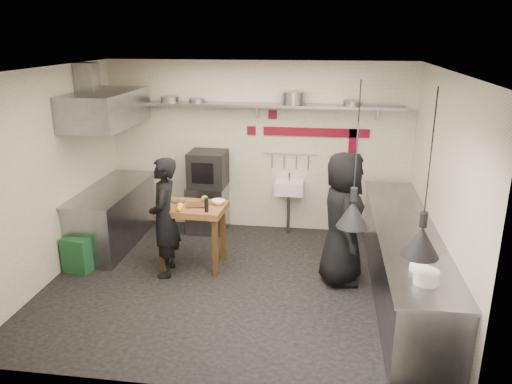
# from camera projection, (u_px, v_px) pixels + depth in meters

# --- Properties ---
(floor) EXTENTS (5.00, 5.00, 0.00)m
(floor) POSITION_uv_depth(u_px,v_px,m) (236.00, 283.00, 6.71)
(floor) COLOR black
(floor) RESTS_ON ground
(ceiling) EXTENTS (5.00, 5.00, 0.00)m
(ceiling) POSITION_uv_depth(u_px,v_px,m) (233.00, 70.00, 5.85)
(ceiling) COLOR beige
(ceiling) RESTS_ON floor
(wall_back) EXTENTS (5.00, 0.04, 2.80)m
(wall_back) POSITION_uv_depth(u_px,v_px,m) (258.00, 147.00, 8.25)
(wall_back) COLOR silver
(wall_back) RESTS_ON floor
(wall_front) EXTENTS (5.00, 0.04, 2.80)m
(wall_front) POSITION_uv_depth(u_px,v_px,m) (191.00, 254.00, 4.30)
(wall_front) COLOR silver
(wall_front) RESTS_ON floor
(wall_left) EXTENTS (0.04, 4.20, 2.80)m
(wall_left) POSITION_uv_depth(u_px,v_px,m) (49.00, 176.00, 6.61)
(wall_left) COLOR silver
(wall_left) RESTS_ON floor
(wall_right) EXTENTS (0.04, 4.20, 2.80)m
(wall_right) POSITION_uv_depth(u_px,v_px,m) (441.00, 192.00, 5.94)
(wall_right) COLOR silver
(wall_right) RESTS_ON floor
(red_band_horiz) EXTENTS (1.70, 0.02, 0.14)m
(red_band_horiz) POSITION_uv_depth(u_px,v_px,m) (316.00, 132.00, 8.02)
(red_band_horiz) COLOR maroon
(red_band_horiz) RESTS_ON wall_back
(red_band_vert) EXTENTS (0.14, 0.02, 1.10)m
(red_band_vert) POSITION_uv_depth(u_px,v_px,m) (352.00, 162.00, 8.09)
(red_band_vert) COLOR maroon
(red_band_vert) RESTS_ON wall_back
(red_tile_a) EXTENTS (0.14, 0.02, 0.14)m
(red_tile_a) POSITION_uv_depth(u_px,v_px,m) (273.00, 115.00, 8.03)
(red_tile_a) COLOR maroon
(red_tile_a) RESTS_ON wall_back
(red_tile_b) EXTENTS (0.14, 0.02, 0.14)m
(red_tile_b) POSITION_uv_depth(u_px,v_px,m) (251.00, 131.00, 8.16)
(red_tile_b) COLOR maroon
(red_tile_b) RESTS_ON wall_back
(back_shelf) EXTENTS (4.60, 0.34, 0.04)m
(back_shelf) POSITION_uv_depth(u_px,v_px,m) (256.00, 105.00, 7.86)
(back_shelf) COLOR slate
(back_shelf) RESTS_ON wall_back
(shelf_bracket_left) EXTENTS (0.04, 0.06, 0.24)m
(shelf_bracket_left) POSITION_uv_depth(u_px,v_px,m) (144.00, 108.00, 8.29)
(shelf_bracket_left) COLOR slate
(shelf_bracket_left) RESTS_ON wall_back
(shelf_bracket_mid) EXTENTS (0.04, 0.06, 0.24)m
(shelf_bracket_mid) POSITION_uv_depth(u_px,v_px,m) (257.00, 110.00, 8.04)
(shelf_bracket_mid) COLOR slate
(shelf_bracket_mid) RESTS_ON wall_back
(shelf_bracket_right) EXTENTS (0.04, 0.06, 0.24)m
(shelf_bracket_right) POSITION_uv_depth(u_px,v_px,m) (378.00, 113.00, 7.78)
(shelf_bracket_right) COLOR slate
(shelf_bracket_right) RESTS_ON wall_back
(pan_far_left) EXTENTS (0.32, 0.32, 0.09)m
(pan_far_left) POSITION_uv_depth(u_px,v_px,m) (170.00, 99.00, 8.03)
(pan_far_left) COLOR slate
(pan_far_left) RESTS_ON back_shelf
(pan_mid_left) EXTENTS (0.30, 0.30, 0.07)m
(pan_mid_left) POSITION_uv_depth(u_px,v_px,m) (197.00, 100.00, 7.98)
(pan_mid_left) COLOR slate
(pan_mid_left) RESTS_ON back_shelf
(stock_pot) EXTENTS (0.43, 0.43, 0.20)m
(stock_pot) POSITION_uv_depth(u_px,v_px,m) (293.00, 98.00, 7.75)
(stock_pot) COLOR slate
(stock_pot) RESTS_ON back_shelf
(pan_right) EXTENTS (0.28, 0.28, 0.08)m
(pan_right) POSITION_uv_depth(u_px,v_px,m) (352.00, 103.00, 7.65)
(pan_right) COLOR slate
(pan_right) RESTS_ON back_shelf
(oven_stand) EXTENTS (0.63, 0.58, 0.80)m
(oven_stand) POSITION_uv_depth(u_px,v_px,m) (208.00, 208.00, 8.38)
(oven_stand) COLOR slate
(oven_stand) RESTS_ON floor
(combi_oven) EXTENTS (0.60, 0.56, 0.58)m
(combi_oven) POSITION_uv_depth(u_px,v_px,m) (208.00, 169.00, 8.13)
(combi_oven) COLOR black
(combi_oven) RESTS_ON oven_stand
(oven_door) EXTENTS (0.46, 0.04, 0.46)m
(oven_door) POSITION_uv_depth(u_px,v_px,m) (205.00, 173.00, 7.89)
(oven_door) COLOR maroon
(oven_door) RESTS_ON combi_oven
(oven_glass) EXTENTS (0.36, 0.02, 0.34)m
(oven_glass) POSITION_uv_depth(u_px,v_px,m) (202.00, 173.00, 7.87)
(oven_glass) COLOR black
(oven_glass) RESTS_ON oven_door
(hand_sink) EXTENTS (0.46, 0.34, 0.22)m
(hand_sink) POSITION_uv_depth(u_px,v_px,m) (289.00, 187.00, 8.20)
(hand_sink) COLOR white
(hand_sink) RESTS_ON wall_back
(sink_tap) EXTENTS (0.03, 0.03, 0.14)m
(sink_tap) POSITION_uv_depth(u_px,v_px,m) (289.00, 177.00, 8.15)
(sink_tap) COLOR slate
(sink_tap) RESTS_ON hand_sink
(sink_drain) EXTENTS (0.06, 0.06, 0.66)m
(sink_drain) POSITION_uv_depth(u_px,v_px,m) (288.00, 213.00, 8.30)
(sink_drain) COLOR slate
(sink_drain) RESTS_ON floor
(utensil_rail) EXTENTS (0.90, 0.02, 0.02)m
(utensil_rail) POSITION_uv_depth(u_px,v_px,m) (290.00, 154.00, 8.17)
(utensil_rail) COLOR slate
(utensil_rail) RESTS_ON wall_back
(counter_right) EXTENTS (0.70, 3.80, 0.90)m
(counter_right) POSITION_uv_depth(u_px,v_px,m) (403.00, 263.00, 6.28)
(counter_right) COLOR slate
(counter_right) RESTS_ON floor
(counter_right_top) EXTENTS (0.76, 3.90, 0.03)m
(counter_right_top) POSITION_uv_depth(u_px,v_px,m) (407.00, 228.00, 6.14)
(counter_right_top) COLOR slate
(counter_right_top) RESTS_ON counter_right
(plate_stack) EXTENTS (0.26, 0.26, 0.13)m
(plate_stack) POSITION_uv_depth(u_px,v_px,m) (426.00, 277.00, 4.75)
(plate_stack) COLOR white
(plate_stack) RESTS_ON counter_right_top
(small_bowl_right) EXTENTS (0.21, 0.21, 0.05)m
(small_bowl_right) POSITION_uv_depth(u_px,v_px,m) (419.00, 268.00, 5.03)
(small_bowl_right) COLOR white
(small_bowl_right) RESTS_ON counter_right_top
(counter_left) EXTENTS (0.70, 1.90, 0.90)m
(counter_left) POSITION_uv_depth(u_px,v_px,m) (113.00, 217.00, 7.84)
(counter_left) COLOR slate
(counter_left) RESTS_ON floor
(counter_left_top) EXTENTS (0.76, 2.00, 0.03)m
(counter_left_top) POSITION_uv_depth(u_px,v_px,m) (111.00, 188.00, 7.70)
(counter_left_top) COLOR slate
(counter_left_top) RESTS_ON counter_left
(extractor_hood) EXTENTS (0.78, 1.60, 0.50)m
(extractor_hood) POSITION_uv_depth(u_px,v_px,m) (106.00, 108.00, 7.32)
(extractor_hood) COLOR slate
(extractor_hood) RESTS_ON ceiling
(hood_duct) EXTENTS (0.28, 0.28, 0.50)m
(hood_duct) POSITION_uv_depth(u_px,v_px,m) (87.00, 80.00, 7.23)
(hood_duct) COLOR slate
(hood_duct) RESTS_ON ceiling
(green_bin) EXTENTS (0.44, 0.44, 0.50)m
(green_bin) POSITION_uv_depth(u_px,v_px,m) (81.00, 253.00, 7.03)
(green_bin) COLOR #1A4E2B
(green_bin) RESTS_ON floor
(prep_table) EXTENTS (0.95, 0.69, 0.92)m
(prep_table) POSITION_uv_depth(u_px,v_px,m) (193.00, 236.00, 7.07)
(prep_table) COLOR brown
(prep_table) RESTS_ON floor
(cutting_board) EXTENTS (0.34, 0.26, 0.02)m
(cutting_board) POSITION_uv_depth(u_px,v_px,m) (198.00, 205.00, 6.91)
(cutting_board) COLOR #4D3218
(cutting_board) RESTS_ON prep_table
(pepper_mill) EXTENTS (0.06, 0.06, 0.20)m
(pepper_mill) POSITION_uv_depth(u_px,v_px,m) (206.00, 205.00, 6.65)
(pepper_mill) COLOR black
(pepper_mill) RESTS_ON prep_table
(lemon_a) EXTENTS (0.11, 0.11, 0.09)m
(lemon_a) POSITION_uv_depth(u_px,v_px,m) (180.00, 206.00, 6.80)
(lemon_a) COLOR yellow
(lemon_a) RESTS_ON prep_table
(lemon_b) EXTENTS (0.10, 0.10, 0.08)m
(lemon_b) POSITION_uv_depth(u_px,v_px,m) (179.00, 209.00, 6.70)
(lemon_b) COLOR yellow
(lemon_b) RESTS_ON prep_table
(veg_ball) EXTENTS (0.12, 0.12, 0.11)m
(veg_ball) POSITION_uv_depth(u_px,v_px,m) (205.00, 199.00, 7.04)
(veg_ball) COLOR olive
(veg_ball) RESTS_ON prep_table
(steel_tray) EXTENTS (0.20, 0.16, 0.03)m
(steel_tray) POSITION_uv_depth(u_px,v_px,m) (178.00, 202.00, 7.04)
(steel_tray) COLOR slate
(steel_tray) RESTS_ON prep_table
(bowl) EXTENTS (0.25, 0.25, 0.06)m
(bowl) POSITION_uv_depth(u_px,v_px,m) (218.00, 202.00, 6.98)
(bowl) COLOR white
(bowl) RESTS_ON prep_table
(heat_lamp_near) EXTENTS (0.40, 0.40, 1.47)m
(heat_lamp_near) POSITION_uv_depth(u_px,v_px,m) (356.00, 156.00, 4.87)
(heat_lamp_near) COLOR black
(heat_lamp_near) RESTS_ON ceiling
(heat_lamp_far) EXTENTS (0.43, 0.43, 1.52)m
(heat_lamp_far) POSITION_uv_depth(u_px,v_px,m) (428.00, 176.00, 4.30)
(heat_lamp_far) COLOR black
(heat_lamp_far) RESTS_ON ceiling
(chef_left) EXTENTS (0.49, 0.66, 1.66)m
(chef_left) POSITION_uv_depth(u_px,v_px,m) (164.00, 218.00, 6.74)
(chef_left) COLOR black
(chef_left) RESTS_ON floor
(chef_right) EXTENTS (0.63, 0.91, 1.79)m
(chef_right) POSITION_uv_depth(u_px,v_px,m) (343.00, 219.00, 6.51)
(chef_right) COLOR black
(chef_right) RESTS_ON floor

